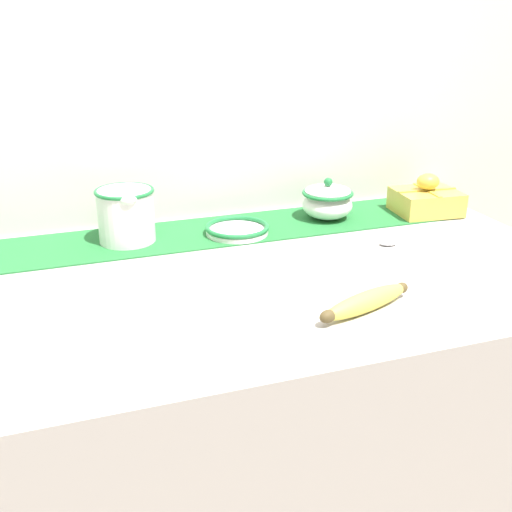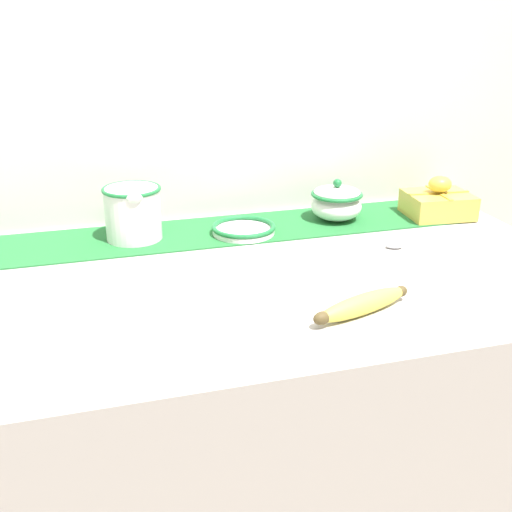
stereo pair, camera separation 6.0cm
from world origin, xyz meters
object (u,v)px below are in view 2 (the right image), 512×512
object	(u,v)px
cream_pitcher	(133,211)
gift_box	(438,203)
small_dish	(244,229)
spoon	(389,246)
banana	(362,304)
sugar_bowl	(336,202)

from	to	relation	value
cream_pitcher	gift_box	world-z (taller)	cream_pitcher
small_dish	spoon	bearing A→B (deg)	-31.40
cream_pitcher	small_dish	world-z (taller)	cream_pitcher
small_dish	banana	xyz separation A→B (m)	(0.08, -0.43, 0.00)
banana	spoon	world-z (taller)	banana
small_dish	sugar_bowl	bearing A→B (deg)	8.34
cream_pitcher	banana	bearing A→B (deg)	-55.45
small_dish	banana	distance (m)	0.43
banana	gift_box	distance (m)	0.57
spoon	gift_box	distance (m)	0.26
cream_pitcher	spoon	xyz separation A→B (m)	(0.50, -0.20, -0.06)
banana	sugar_bowl	bearing A→B (deg)	72.28
banana	spoon	xyz separation A→B (m)	(0.18, 0.26, -0.01)
small_dish	gift_box	distance (m)	0.47
sugar_bowl	banana	xyz separation A→B (m)	(-0.15, -0.46, -0.03)
cream_pitcher	spoon	size ratio (longest dim) A/B	0.98
banana	gift_box	size ratio (longest dim) A/B	1.27
spoon	banana	bearing A→B (deg)	-109.04
cream_pitcher	sugar_bowl	size ratio (longest dim) A/B	1.21
sugar_bowl	gift_box	world-z (taller)	same
small_dish	gift_box	xyz separation A→B (m)	(0.47, -0.01, 0.02)
sugar_bowl	gift_box	distance (m)	0.25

